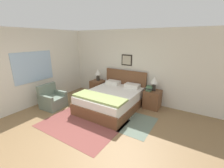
{
  "coord_description": "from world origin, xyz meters",
  "views": [
    {
      "loc": [
        2.3,
        -1.92,
        2.29
      ],
      "look_at": [
        0.02,
        1.7,
        0.97
      ],
      "focal_mm": 24.0,
      "sensor_mm": 36.0,
      "label": 1
    }
  ],
  "objects_px": {
    "bed": "(111,99)",
    "table_lamp_by_door": "(154,82)",
    "armchair": "(52,100)",
    "nightstand_near_window": "(98,88)",
    "nightstand_by_door": "(152,99)",
    "table_lamp_near_window": "(98,73)"
  },
  "relations": [
    {
      "from": "bed",
      "to": "nightstand_near_window",
      "type": "bearing_deg",
      "value": 145.94
    },
    {
      "from": "armchair",
      "to": "nightstand_by_door",
      "type": "height_order",
      "value": "armchair"
    },
    {
      "from": "bed",
      "to": "nightstand_by_door",
      "type": "xyz_separation_m",
      "value": [
        1.15,
        0.78,
        -0.01
      ]
    },
    {
      "from": "nightstand_by_door",
      "to": "bed",
      "type": "bearing_deg",
      "value": -145.94
    },
    {
      "from": "bed",
      "to": "table_lamp_by_door",
      "type": "xyz_separation_m",
      "value": [
        1.16,
        0.81,
        0.59
      ]
    },
    {
      "from": "nightstand_by_door",
      "to": "table_lamp_by_door",
      "type": "distance_m",
      "value": 0.61
    },
    {
      "from": "armchair",
      "to": "nightstand_by_door",
      "type": "distance_m",
      "value": 3.41
    },
    {
      "from": "nightstand_near_window",
      "to": "table_lamp_near_window",
      "type": "distance_m",
      "value": 0.61
    },
    {
      "from": "bed",
      "to": "table_lamp_by_door",
      "type": "relative_size",
      "value": 4.52
    },
    {
      "from": "bed",
      "to": "table_lamp_by_door",
      "type": "bearing_deg",
      "value": 34.87
    },
    {
      "from": "bed",
      "to": "table_lamp_near_window",
      "type": "xyz_separation_m",
      "value": [
        -1.16,
        0.81,
        0.59
      ]
    },
    {
      "from": "nightstand_near_window",
      "to": "table_lamp_by_door",
      "type": "relative_size",
      "value": 1.32
    },
    {
      "from": "nightstand_by_door",
      "to": "table_lamp_by_door",
      "type": "relative_size",
      "value": 1.32
    },
    {
      "from": "bed",
      "to": "nightstand_by_door",
      "type": "height_order",
      "value": "bed"
    },
    {
      "from": "armchair",
      "to": "nightstand_near_window",
      "type": "relative_size",
      "value": 1.3
    },
    {
      "from": "bed",
      "to": "table_lamp_near_window",
      "type": "bearing_deg",
      "value": 145.27
    },
    {
      "from": "nightstand_near_window",
      "to": "nightstand_by_door",
      "type": "bearing_deg",
      "value": 0.0
    },
    {
      "from": "nightstand_near_window",
      "to": "bed",
      "type": "bearing_deg",
      "value": -34.06
    },
    {
      "from": "nightstand_near_window",
      "to": "nightstand_by_door",
      "type": "relative_size",
      "value": 1.0
    },
    {
      "from": "nightstand_near_window",
      "to": "table_lamp_near_window",
      "type": "relative_size",
      "value": 1.32
    },
    {
      "from": "table_lamp_by_door",
      "to": "table_lamp_near_window",
      "type": "bearing_deg",
      "value": 180.0
    },
    {
      "from": "bed",
      "to": "table_lamp_near_window",
      "type": "height_order",
      "value": "bed"
    }
  ]
}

